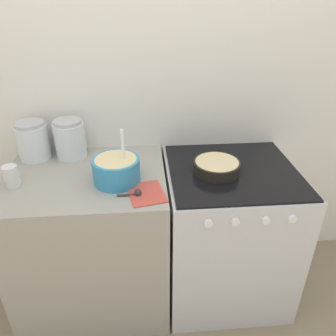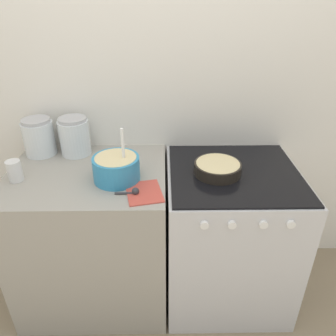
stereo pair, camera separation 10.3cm
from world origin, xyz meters
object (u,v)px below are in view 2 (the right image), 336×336
Objects in this scene: baking_pan at (218,168)px; tin_can at (15,171)px; storage_jar_middle at (75,139)px; stove at (227,235)px; storage_jar_left at (39,139)px; mixing_bowl at (116,167)px.

tin_can is at bearing -176.98° from baking_pan.
stove is at bearing -14.62° from storage_jar_middle.
baking_pan is at bearing -14.08° from storage_jar_left.
mixing_bowl reaches higher than storage_jar_middle.
baking_pan is 2.26× the size of tin_can.
baking_pan is 1.15× the size of storage_jar_left.
mixing_bowl is at bearing -174.30° from baking_pan.
stove is 3.12× the size of mixing_bowl.
storage_jar_middle reaches higher than storage_jar_left.
storage_jar_middle reaches higher than baking_pan.
storage_jar_middle reaches higher than tin_can.
storage_jar_left reaches higher than baking_pan.
storage_jar_middle is (-0.91, 0.24, 0.54)m from stove.
baking_pan is at bearing -17.51° from storage_jar_middle.
storage_jar_left is at bearing 168.03° from stove.
mixing_bowl is at bearing -47.76° from storage_jar_middle.
storage_jar_left is at bearing 147.77° from mixing_bowl.
mixing_bowl is 1.26× the size of storage_jar_middle.
baking_pan is (-0.10, -0.02, 0.48)m from stove.
stove is 4.05× the size of storage_jar_left.
baking_pan is at bearing 5.70° from mixing_bowl.
mixing_bowl reaches higher than baking_pan.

